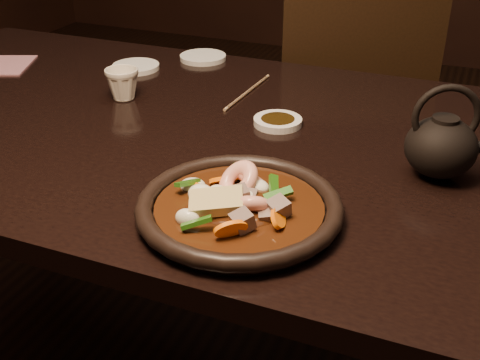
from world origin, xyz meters
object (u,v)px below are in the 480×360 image
at_px(plate, 239,208).
at_px(teapot, 442,144).
at_px(tea_cup, 122,83).
at_px(table, 171,155).
at_px(chair, 347,119).

relative_size(plate, teapot, 1.94).
relative_size(tea_cup, teapot, 0.46).
bearing_deg(teapot, table, 156.31).
height_order(tea_cup, teapot, teapot).
height_order(plate, tea_cup, tea_cup).
bearing_deg(plate, chair, 92.82).
distance_m(chair, tea_cup, 0.78).
xyz_separation_m(chair, teapot, (0.31, -0.74, 0.30)).
bearing_deg(table, chair, 72.71).
xyz_separation_m(plate, tea_cup, (-0.42, 0.35, 0.02)).
bearing_deg(teapot, plate, -156.68).
xyz_separation_m(tea_cup, teapot, (0.67, -0.11, 0.02)).
xyz_separation_m(chair, plate, (0.05, -0.98, 0.25)).
height_order(table, plate, plate).
height_order(table, tea_cup, tea_cup).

